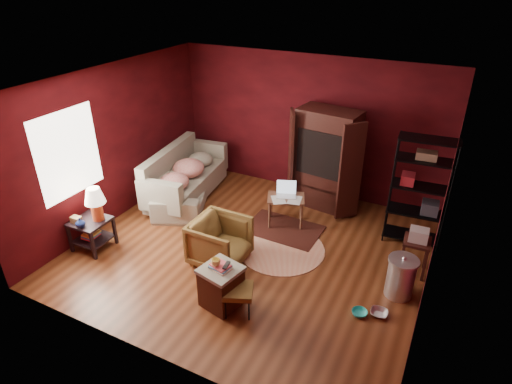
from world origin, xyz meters
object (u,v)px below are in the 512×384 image
laptop_desk (286,200)px  wire_shelving (421,188)px  side_table (93,213)px  armchair (220,240)px  sofa (185,177)px  tv_armoire (326,158)px  hamper (221,286)px

laptop_desk → wire_shelving: (2.17, 0.48, 0.53)m
side_table → armchair: bearing=15.8°
sofa → tv_armoire: bearing=-93.3°
tv_armoire → wire_shelving: (1.79, -0.51, 0.03)m
armchair → laptop_desk: 1.59m
wire_shelving → tv_armoire: bearing=159.8°
wire_shelving → hamper: bearing=-131.2°
sofa → wire_shelving: bearing=-107.7°
laptop_desk → wire_shelving: size_ratio=0.43×
sofa → laptop_desk: size_ratio=2.81×
side_table → hamper: bearing=-5.7°
tv_armoire → armchair: bearing=-101.6°
armchair → wire_shelving: 3.37m
hamper → tv_armoire: tv_armoire is taller
sofa → wire_shelving: size_ratio=1.21×
sofa → side_table: size_ratio=2.06×
sofa → wire_shelving: wire_shelving is taller
hamper → laptop_desk: bearing=91.1°
armchair → wire_shelving: (2.65, 1.99, 0.62)m
sofa → tv_armoire: (2.60, 0.96, 0.56)m
armchair → hamper: (0.52, -0.84, -0.09)m
sofa → wire_shelving: 4.45m
sofa → tv_armoire: size_ratio=1.18×
sofa → hamper: 3.29m
side_table → wire_shelving: (4.70, 2.57, 0.37)m
hamper → tv_armoire: size_ratio=0.37×
sofa → laptop_desk: sofa is taller
sofa → armchair: 2.33m
hamper → wire_shelving: size_ratio=0.38×
sofa → tv_armoire: 2.82m
tv_armoire → wire_shelving: size_ratio=1.03×
armchair → wire_shelving: wire_shelving is taller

